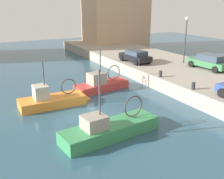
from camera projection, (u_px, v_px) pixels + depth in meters
water_surface at (93, 113)px, 19.16m from camera, size 80.00×80.00×0.00m
quay_wall at (211, 83)px, 24.06m from camera, size 9.00×56.00×1.20m
fishing_boat_red at (105, 87)px, 24.30m from camera, size 5.83×2.49×4.40m
fishing_boat_orange at (57, 103)px, 20.53m from camera, size 5.60×2.13×4.41m
fishing_boat_green at (115, 133)px, 15.94m from camera, size 6.95×2.48×4.87m
parked_car_black at (135, 56)px, 29.26m from camera, size 2.13×4.02×1.30m
parked_car_green at (210, 62)px, 26.33m from camera, size 2.22×4.37×1.44m
mooring_bollard_mid at (193, 86)px, 20.27m from camera, size 0.28×0.28×0.55m
mooring_bollard_north at (160, 74)px, 23.64m from camera, size 0.28×0.28×0.55m
quay_streetlamp at (186, 32)px, 28.04m from camera, size 0.36×0.36×4.83m
waterfront_building_west_mid at (116, 3)px, 43.68m from camera, size 10.13×6.38×14.45m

